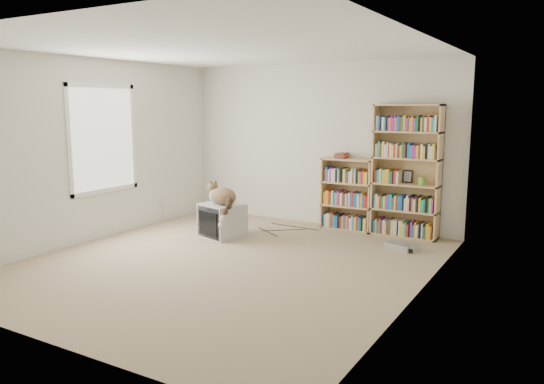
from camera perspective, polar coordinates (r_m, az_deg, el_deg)
The scene contains 17 objects.
floor at distance 6.43m, azimuth -4.77°, elevation -7.59°, with size 4.50×5.00×0.01m, color tan.
wall_back at distance 8.34m, azimuth 5.04°, elevation 5.08°, with size 4.50×0.02×2.50m, color silver.
wall_front at distance 4.39m, azimuth -24.04°, elevation 0.39°, with size 4.50×0.02×2.50m, color silver.
wall_left at distance 7.69m, azimuth -18.81°, elevation 4.25°, with size 0.02×5.00×2.50m, color silver.
wall_right at distance 5.22m, azimuth 15.71°, elevation 2.18°, with size 0.02×5.00×2.50m, color silver.
ceiling at distance 6.18m, azimuth -5.10°, elevation 15.18°, with size 4.50×5.00×0.02m, color white.
window at distance 7.80m, azimuth -17.71°, elevation 5.48°, with size 0.02×1.22×1.52m, color white.
crt_tv at distance 7.61m, azimuth -5.34°, elevation -3.05°, with size 0.67×0.63×0.48m.
cat at distance 7.44m, azimuth -5.31°, elevation -0.75°, with size 0.63×0.60×0.53m.
bookcase_tall at distance 7.74m, azimuth 14.27°, elevation 1.81°, with size 0.94×0.30×1.88m.
bookcase_short at distance 8.07m, azimuth 8.20°, elevation -0.51°, with size 0.78×0.30×1.08m.
book_stack at distance 8.03m, azimuth 7.54°, elevation 3.91°, with size 0.19×0.24×0.08m, color red.
green_mug at distance 7.67m, azimuth 15.84°, elevation 1.15°, with size 0.10×0.10×0.11m, color #68B132.
framed_print at distance 7.82m, azimuth 14.40°, elevation 1.64°, with size 0.14×0.01×0.18m, color black.
dvd_player at distance 7.17m, azimuth 13.78°, elevation -5.68°, with size 0.37×0.27×0.09m, color #B5B5BA.
wall_outlet at distance 8.75m, azimuth -11.73°, elevation -1.02°, with size 0.01×0.08×0.13m, color silver.
floor_cables at distance 8.03m, azimuth 1.13°, elevation -4.08°, with size 1.20×0.70×0.01m, color black, non-canonical shape.
Camera 1 is at (3.54, -5.02, 1.88)m, focal length 35.00 mm.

